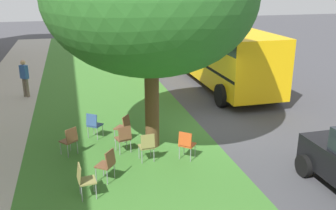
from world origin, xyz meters
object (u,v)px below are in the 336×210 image
at_px(chair_1, 94,124).
at_px(chair_2, 107,163).
at_px(chair_4, 70,139).
at_px(pedestrian_0, 25,77).
at_px(chair_5, 186,143).
at_px(chair_6, 147,145).
at_px(chair_0, 124,126).
at_px(school_bus, 215,48).
at_px(chair_7, 124,137).
at_px(chair_3, 84,178).

distance_m(chair_1, chair_2, 2.95).
distance_m(chair_4, pedestrian_0, 6.92).
xyz_separation_m(chair_2, pedestrian_0, (8.49, 2.78, 0.41)).
relative_size(chair_5, chair_6, 1.00).
distance_m(chair_2, chair_4, 2.05).
height_order(chair_2, chair_6, same).
relative_size(chair_0, chair_6, 1.00).
height_order(chair_2, pedestrian_0, pedestrian_0).
height_order(chair_6, school_bus, school_bus).
height_order(chair_0, chair_6, same).
bearing_deg(chair_1, chair_5, -132.00).
relative_size(chair_0, chair_5, 1.00).
bearing_deg(chair_7, chair_0, -7.92).
bearing_deg(school_bus, pedestrian_0, 92.95).
bearing_deg(chair_7, chair_4, 81.30).
xyz_separation_m(chair_1, chair_5, (-2.26, -2.52, 0.00)).
relative_size(chair_3, chair_5, 1.00).
relative_size(chair_0, pedestrian_0, 0.52).
bearing_deg(school_bus, chair_1, 132.27).
bearing_deg(chair_3, school_bus, -36.41).
bearing_deg(chair_1, chair_6, -147.04).
xyz_separation_m(chair_2, chair_7, (1.59, -0.67, 0.00)).
relative_size(chair_7, pedestrian_0, 0.52).
relative_size(chair_4, school_bus, 0.08).
xyz_separation_m(chair_1, school_bus, (6.02, -6.62, 1.24)).
height_order(chair_0, chair_4, same).
height_order(chair_1, school_bus, school_bus).
bearing_deg(chair_1, pedestrian_0, 25.46).
bearing_deg(pedestrian_0, chair_7, -153.46).
distance_m(chair_5, chair_6, 1.16).
distance_m(chair_3, school_bus, 12.03).
bearing_deg(chair_7, chair_1, 30.74).
bearing_deg(chair_5, chair_2, 105.96).
relative_size(school_bus, pedestrian_0, 6.15).
height_order(chair_3, pedestrian_0, pedestrian_0).
bearing_deg(chair_5, chair_1, 48.00).
distance_m(chair_6, chair_7, 0.94).
bearing_deg(chair_1, chair_2, -177.28).
height_order(chair_3, school_bus, school_bus).
relative_size(chair_1, school_bus, 0.08).
relative_size(chair_4, chair_5, 1.00).
bearing_deg(chair_6, chair_1, 32.96).
height_order(chair_3, chair_6, same).
relative_size(chair_2, chair_3, 1.00).
bearing_deg(school_bus, chair_0, 138.70).
bearing_deg(chair_2, pedestrian_0, 18.13).
distance_m(chair_0, chair_2, 2.61).
xyz_separation_m(chair_6, chair_7, (0.76, 0.56, 0.00)).
relative_size(chair_0, school_bus, 0.08).
bearing_deg(pedestrian_0, school_bus, -87.05).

